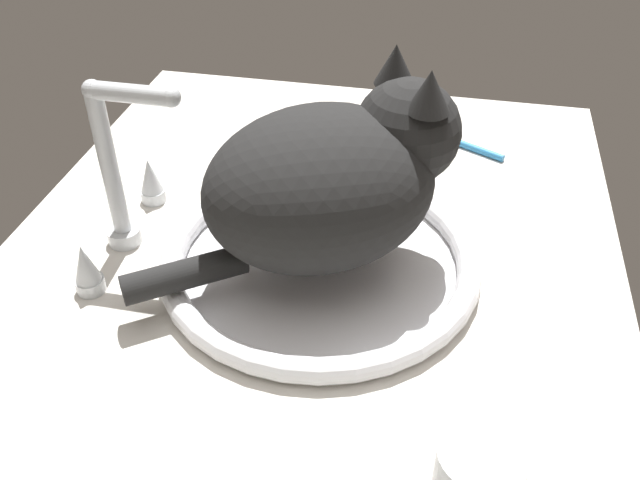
{
  "coord_description": "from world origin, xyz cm",
  "views": [
    {
      "loc": [
        -53.98,
        -14.07,
        54.01
      ],
      "look_at": [
        4.99,
        -1.92,
        7.0
      ],
      "focal_mm": 38.52,
      "sensor_mm": 36.0,
      "label": 1
    }
  ],
  "objects_px": {
    "faucet": "(120,184)",
    "metal_jar": "(476,480)",
    "toothbrush": "(442,136)",
    "cat": "(337,178)",
    "sink_basin": "(320,259)"
  },
  "relations": [
    {
      "from": "sink_basin",
      "to": "toothbrush",
      "type": "xyz_separation_m",
      "value": [
        0.32,
        -0.12,
        -0.01
      ]
    },
    {
      "from": "cat",
      "to": "faucet",
      "type": "bearing_deg",
      "value": 92.67
    },
    {
      "from": "cat",
      "to": "toothbrush",
      "type": "height_order",
      "value": "cat"
    },
    {
      "from": "sink_basin",
      "to": "faucet",
      "type": "xyz_separation_m",
      "value": [
        0.0,
        0.23,
        0.07
      ]
    },
    {
      "from": "sink_basin",
      "to": "cat",
      "type": "distance_m",
      "value": 0.11
    },
    {
      "from": "faucet",
      "to": "toothbrush",
      "type": "height_order",
      "value": "faucet"
    },
    {
      "from": "faucet",
      "to": "metal_jar",
      "type": "distance_m",
      "value": 0.49
    },
    {
      "from": "sink_basin",
      "to": "metal_jar",
      "type": "height_order",
      "value": "metal_jar"
    },
    {
      "from": "faucet",
      "to": "metal_jar",
      "type": "xyz_separation_m",
      "value": [
        -0.27,
        -0.41,
        -0.05
      ]
    },
    {
      "from": "toothbrush",
      "to": "cat",
      "type": "bearing_deg",
      "value": 162.11
    },
    {
      "from": "faucet",
      "to": "toothbrush",
      "type": "xyz_separation_m",
      "value": [
        0.32,
        -0.35,
        -0.08
      ]
    },
    {
      "from": "sink_basin",
      "to": "faucet",
      "type": "height_order",
      "value": "faucet"
    },
    {
      "from": "sink_basin",
      "to": "toothbrush",
      "type": "height_order",
      "value": "sink_basin"
    },
    {
      "from": "cat",
      "to": "toothbrush",
      "type": "distance_m",
      "value": 0.35
    },
    {
      "from": "metal_jar",
      "to": "toothbrush",
      "type": "xyz_separation_m",
      "value": [
        0.59,
        0.06,
        -0.03
      ]
    }
  ]
}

